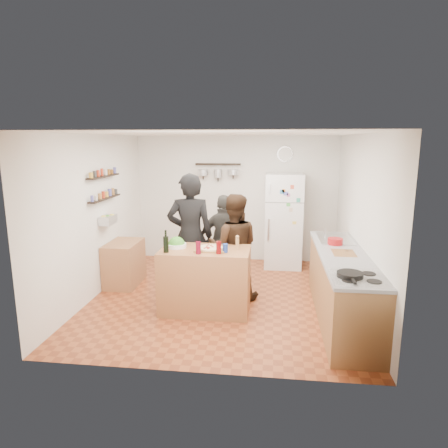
# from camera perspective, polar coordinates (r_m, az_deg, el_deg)

# --- Properties ---
(room_shell) EXTENTS (4.20, 4.20, 4.20)m
(room_shell) POSITION_cam_1_polar(r_m,az_deg,el_deg) (6.37, 0.31, 1.40)
(room_shell) COLOR brown
(room_shell) RESTS_ON ground
(prep_island) EXTENTS (1.25, 0.72, 0.91)m
(prep_island) POSITION_cam_1_polar(r_m,az_deg,el_deg) (5.74, -2.68, -8.00)
(prep_island) COLOR #915D35
(prep_island) RESTS_ON floor
(pizza_board) EXTENTS (0.42, 0.34, 0.02)m
(pizza_board) POSITION_cam_1_polar(r_m,az_deg,el_deg) (5.57, -1.95, -3.60)
(pizza_board) COLOR brown
(pizza_board) RESTS_ON prep_island
(pizza) EXTENTS (0.34, 0.34, 0.02)m
(pizza) POSITION_cam_1_polar(r_m,az_deg,el_deg) (5.57, -1.95, -3.42)
(pizza) COLOR beige
(pizza) RESTS_ON pizza_board
(salad_bowl) EXTENTS (0.28, 0.28, 0.06)m
(salad_bowl) POSITION_cam_1_polar(r_m,az_deg,el_deg) (5.73, -6.79, -3.06)
(salad_bowl) COLOR white
(salad_bowl) RESTS_ON prep_island
(wine_bottle) EXTENTS (0.07, 0.07, 0.22)m
(wine_bottle) POSITION_cam_1_polar(r_m,az_deg,el_deg) (5.47, -8.30, -2.91)
(wine_bottle) COLOR black
(wine_bottle) RESTS_ON prep_island
(wine_glass_near) EXTENTS (0.07, 0.07, 0.17)m
(wine_glass_near) POSITION_cam_1_polar(r_m,az_deg,el_deg) (5.36, -3.69, -3.42)
(wine_glass_near) COLOR #590719
(wine_glass_near) RESTS_ON prep_island
(wine_glass_far) EXTENTS (0.07, 0.07, 0.17)m
(wine_glass_far) POSITION_cam_1_polar(r_m,az_deg,el_deg) (5.36, -0.77, -3.40)
(wine_glass_far) COLOR #5C0709
(wine_glass_far) RESTS_ON prep_island
(pepper_mill) EXTENTS (0.05, 0.05, 0.16)m
(pepper_mill) POSITION_cam_1_polar(r_m,az_deg,el_deg) (5.58, 1.92, -2.85)
(pepper_mill) COLOR #A67946
(pepper_mill) RESTS_ON prep_island
(salt_canister) EXTENTS (0.07, 0.07, 0.12)m
(salt_canister) POSITION_cam_1_polar(r_m,az_deg,el_deg) (5.43, 0.18, -3.47)
(salt_canister) COLOR navy
(salt_canister) RESTS_ON prep_island
(person_left) EXTENTS (0.77, 0.57, 1.93)m
(person_left) POSITION_cam_1_polar(r_m,az_deg,el_deg) (6.16, -4.84, -1.70)
(person_left) COLOR black
(person_left) RESTS_ON floor
(person_center) EXTENTS (0.83, 0.67, 1.63)m
(person_center) POSITION_cam_1_polar(r_m,az_deg,el_deg) (6.10, 1.36, -3.27)
(person_center) COLOR black
(person_center) RESTS_ON floor
(person_back) EXTENTS (0.91, 0.39, 1.54)m
(person_back) POSITION_cam_1_polar(r_m,az_deg,el_deg) (6.61, 0.08, -2.47)
(person_back) COLOR #2C2A27
(person_back) RESTS_ON floor
(counter_run) EXTENTS (0.63, 2.63, 0.90)m
(counter_run) POSITION_cam_1_polar(r_m,az_deg,el_deg) (5.72, 16.53, -8.63)
(counter_run) COLOR #9E7042
(counter_run) RESTS_ON floor
(stove_top) EXTENTS (0.60, 0.62, 0.02)m
(stove_top) POSITION_cam_1_polar(r_m,az_deg,el_deg) (4.69, 18.74, -7.35)
(stove_top) COLOR white
(stove_top) RESTS_ON counter_run
(skillet) EXTENTS (0.29, 0.29, 0.06)m
(skillet) POSITION_cam_1_polar(r_m,az_deg,el_deg) (4.66, 17.56, -6.91)
(skillet) COLOR black
(skillet) RESTS_ON stove_top
(sink) EXTENTS (0.50, 0.80, 0.03)m
(sink) POSITION_cam_1_polar(r_m,az_deg,el_deg) (6.39, 15.55, -2.08)
(sink) COLOR silver
(sink) RESTS_ON counter_run
(cutting_board) EXTENTS (0.30, 0.40, 0.02)m
(cutting_board) POSITION_cam_1_polar(r_m,az_deg,el_deg) (5.62, 16.73, -4.07)
(cutting_board) COLOR brown
(cutting_board) RESTS_ON counter_run
(red_bowl) EXTENTS (0.22, 0.22, 0.09)m
(red_bowl) POSITION_cam_1_polar(r_m,az_deg,el_deg) (6.03, 15.59, -2.41)
(red_bowl) COLOR #A21216
(red_bowl) RESTS_ON counter_run
(fridge) EXTENTS (0.70, 0.68, 1.80)m
(fridge) POSITION_cam_1_polar(r_m,az_deg,el_deg) (7.74, 8.49, 0.48)
(fridge) COLOR white
(fridge) RESTS_ON floor
(wall_clock) EXTENTS (0.30, 0.03, 0.30)m
(wall_clock) POSITION_cam_1_polar(r_m,az_deg,el_deg) (7.93, 8.71, 9.85)
(wall_clock) COLOR silver
(wall_clock) RESTS_ON back_wall
(spice_shelf_lower) EXTENTS (0.12, 1.00, 0.02)m
(spice_shelf_lower) POSITION_cam_1_polar(r_m,az_deg,el_deg) (6.66, -16.65, 3.53)
(spice_shelf_lower) COLOR black
(spice_shelf_lower) RESTS_ON left_wall
(spice_shelf_upper) EXTENTS (0.12, 1.00, 0.02)m
(spice_shelf_upper) POSITION_cam_1_polar(r_m,az_deg,el_deg) (6.62, -16.83, 6.53)
(spice_shelf_upper) COLOR black
(spice_shelf_upper) RESTS_ON left_wall
(produce_basket) EXTENTS (0.18, 0.35, 0.14)m
(produce_basket) POSITION_cam_1_polar(r_m,az_deg,el_deg) (6.70, -16.24, 0.57)
(produce_basket) COLOR silver
(produce_basket) RESTS_ON left_wall
(side_table) EXTENTS (0.50, 0.80, 0.73)m
(side_table) POSITION_cam_1_polar(r_m,az_deg,el_deg) (7.00, -14.06, -5.47)
(side_table) COLOR #AC7748
(side_table) RESTS_ON floor
(pot_rack) EXTENTS (0.90, 0.04, 0.04)m
(pot_rack) POSITION_cam_1_polar(r_m,az_deg,el_deg) (7.93, -0.86, 8.53)
(pot_rack) COLOR black
(pot_rack) RESTS_ON back_wall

